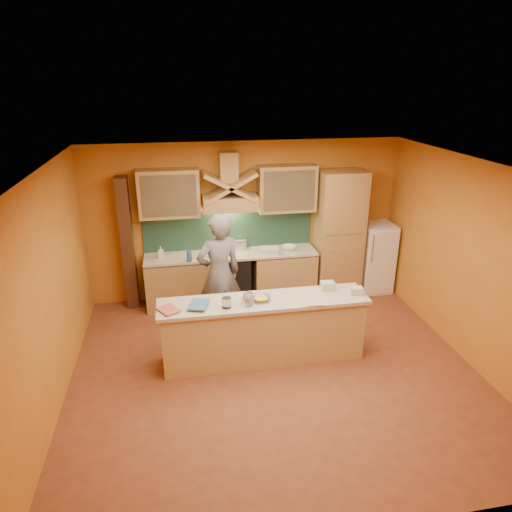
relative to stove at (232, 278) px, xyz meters
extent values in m
cube|color=brown|center=(0.30, -2.20, -0.45)|extent=(5.50, 5.00, 0.01)
cube|color=white|center=(0.30, -2.20, 2.35)|extent=(5.50, 5.00, 0.01)
cube|color=#C77826|center=(0.30, 0.30, 0.95)|extent=(5.50, 0.02, 2.80)
cube|color=#C77826|center=(0.30, -4.70, 0.95)|extent=(5.50, 0.02, 2.80)
cube|color=#C77826|center=(-2.45, -2.20, 0.95)|extent=(0.02, 5.00, 2.80)
cube|color=#C77826|center=(3.05, -2.20, 0.95)|extent=(0.02, 5.00, 2.80)
cube|color=tan|center=(-0.95, 0.00, -0.02)|extent=(1.10, 0.60, 0.86)
cube|color=tan|center=(0.95, 0.00, -0.02)|extent=(1.10, 0.60, 0.86)
cube|color=beige|center=(0.00, 0.00, 0.45)|extent=(3.00, 0.62, 0.04)
cube|color=black|center=(0.00, 0.00, 0.00)|extent=(0.60, 0.58, 0.90)
cube|color=#1B3C2F|center=(0.00, 0.28, 0.80)|extent=(3.00, 0.03, 0.70)
cube|color=tan|center=(0.00, 0.05, 1.37)|extent=(0.92, 0.50, 0.24)
cube|color=tan|center=(0.00, 0.15, 1.95)|extent=(0.30, 0.30, 0.50)
cube|color=tan|center=(-1.00, 0.12, 1.55)|extent=(1.00, 0.35, 0.80)
cube|color=tan|center=(1.00, 0.12, 1.55)|extent=(1.00, 0.35, 0.80)
cube|color=tan|center=(1.95, 0.00, 0.70)|extent=(0.80, 0.60, 2.30)
cube|color=white|center=(2.70, 0.00, 0.20)|extent=(0.58, 0.60, 1.30)
cube|color=#472816|center=(-1.75, 0.15, 0.70)|extent=(0.20, 0.30, 2.30)
cube|color=tan|center=(0.20, -1.90, -0.01)|extent=(2.80, 0.55, 0.88)
cube|color=beige|center=(0.20, -1.90, 0.47)|extent=(2.90, 0.62, 0.05)
imported|color=slate|center=(-0.32, -0.99, 0.52)|extent=(0.80, 0.63, 1.94)
cylinder|color=silver|center=(-0.22, -0.08, 0.53)|extent=(0.30, 0.30, 0.16)
cylinder|color=silver|center=(0.19, 0.16, 0.53)|extent=(0.24, 0.24, 0.16)
imported|color=silver|center=(-1.21, 0.01, 0.57)|extent=(0.09, 0.09, 0.20)
imported|color=#356893|center=(-0.73, -0.25, 0.60)|extent=(0.13, 0.13, 0.26)
imported|color=silver|center=(1.03, -0.02, 0.51)|extent=(0.28, 0.28, 0.08)
cube|color=silver|center=(0.66, -0.13, 0.52)|extent=(0.33, 0.28, 0.10)
imported|color=#B0593F|center=(-1.18, -2.05, 0.51)|extent=(0.33, 0.36, 0.03)
imported|color=#3D6C87|center=(-0.80, -1.91, 0.53)|extent=(0.33, 0.38, 0.02)
cylinder|color=silver|center=(-0.04, -2.02, 0.58)|extent=(0.16, 0.16, 0.18)
cylinder|color=silver|center=(-0.33, -2.03, 0.57)|extent=(0.15, 0.15, 0.14)
cube|color=white|center=(-0.06, -2.01, 0.55)|extent=(0.13, 0.13, 0.10)
imported|color=silver|center=(0.16, -1.91, 0.53)|extent=(0.27, 0.27, 0.06)
cube|color=beige|center=(0.86, -2.13, 0.50)|extent=(0.25, 0.20, 0.02)
cube|color=beige|center=(1.16, -1.75, 0.56)|extent=(0.19, 0.16, 0.12)
cube|color=beige|center=(1.52, -1.96, 0.55)|extent=(0.19, 0.16, 0.10)
camera|label=1|loc=(-0.90, -7.38, 3.35)|focal=32.00mm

